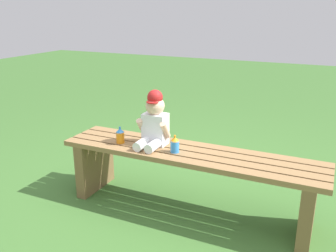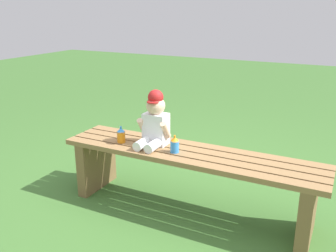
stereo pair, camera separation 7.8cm
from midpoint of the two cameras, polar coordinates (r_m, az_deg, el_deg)
The scene contains 5 objects.
ground_plane at distance 2.77m, azimuth 3.94°, elevation -12.82°, with size 16.00×16.00×0.00m, color #3D6B2D.
park_bench at distance 2.62m, azimuth 4.09°, elevation -6.81°, with size 1.86×0.41×0.46m.
child_figure at distance 2.63m, azimuth -1.23°, elevation 0.72°, with size 0.23×0.27×0.40m.
sippy_cup_left at distance 2.73m, azimuth -6.47°, elevation -1.37°, with size 0.06×0.06×0.12m.
sippy_cup_right at distance 2.52m, azimuth 1.93°, elevation -2.87°, with size 0.06×0.06×0.12m.
Camera 2 is at (0.94, -2.18, 1.41)m, focal length 39.33 mm.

